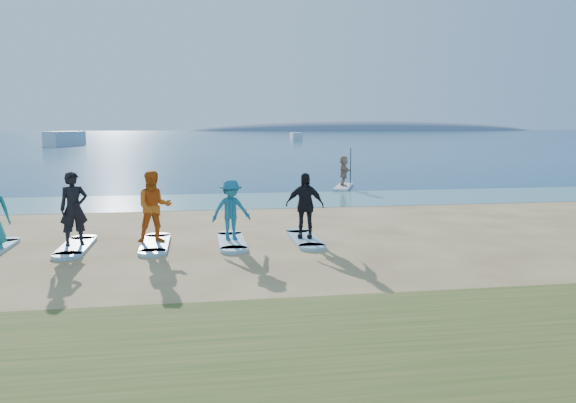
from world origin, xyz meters
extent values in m
plane|color=tan|center=(0.00, 0.00, 0.00)|extent=(600.00, 600.00, 0.00)
plane|color=teal|center=(0.00, 10.50, 0.01)|extent=(600.00, 600.00, 0.00)
plane|color=navy|center=(0.00, 160.00, 0.01)|extent=(600.00, 600.00, 0.00)
ellipsoid|color=slate|center=(95.00, 300.00, 0.00)|extent=(220.00, 56.00, 18.00)
cube|color=silver|center=(5.80, 14.42, 0.06)|extent=(1.74, 3.05, 0.12)
imported|color=tan|center=(5.80, 14.42, 0.87)|extent=(0.58, 1.43, 1.50)
cube|color=silver|center=(-21.05, 76.72, 0.00)|extent=(4.89, 8.28, 2.20)
cube|color=silver|center=(20.41, 109.89, 0.00)|extent=(2.38, 6.52, 1.48)
cube|color=#8BBFD8|center=(-4.64, 2.02, 0.04)|extent=(0.70, 2.20, 0.09)
imported|color=black|center=(-4.64, 2.02, 1.04)|extent=(0.81, 0.67, 1.89)
cube|color=#8BBFD8|center=(-2.63, 2.02, 0.04)|extent=(0.70, 2.20, 0.09)
imported|color=#CD5E15|center=(-2.63, 2.02, 1.04)|extent=(1.03, 0.86, 1.89)
cube|color=#8BBFD8|center=(-0.63, 2.02, 0.04)|extent=(0.70, 2.20, 0.09)
imported|color=#1D6B8D|center=(-0.63, 2.02, 0.90)|extent=(1.16, 0.82, 1.63)
cube|color=#8BBFD8|center=(1.38, 2.02, 0.04)|extent=(0.70, 2.20, 0.09)
imported|color=black|center=(1.38, 2.02, 0.98)|extent=(1.12, 0.71, 1.78)
camera|label=1|loc=(-1.52, -12.87, 3.16)|focal=35.00mm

